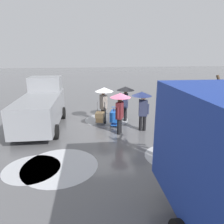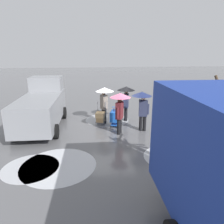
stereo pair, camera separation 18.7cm
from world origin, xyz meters
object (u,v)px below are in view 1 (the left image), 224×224
object	(u,v)px
hand_dolly_boxes	(100,117)
bare_tree_near	(222,128)
shopping_cart_vendor	(115,117)
pedestrian_white_side	(104,97)
pedestrian_black_side	(126,95)
cargo_van_parked_right	(41,106)
pedestrian_far_side	(120,104)
pedestrian_pink_side	(142,102)

from	to	relation	value
hand_dolly_boxes	bare_tree_near	distance (m)	6.83
shopping_cart_vendor	bare_tree_near	xyz separation A→B (m)	(-2.41, 5.57, 1.25)
hand_dolly_boxes	pedestrian_white_side	distance (m)	1.20
hand_dolly_boxes	pedestrian_black_side	size ratio (longest dim) A/B	0.61
shopping_cart_vendor	bare_tree_near	size ratio (longest dim) A/B	0.30
cargo_van_parked_right	pedestrian_far_side	xyz separation A→B (m)	(-4.11, 1.63, 0.41)
pedestrian_black_side	shopping_cart_vendor	bearing A→B (deg)	49.64
pedestrian_white_side	bare_tree_near	distance (m)	6.94
shopping_cart_vendor	pedestrian_far_side	distance (m)	1.49
hand_dolly_boxes	bare_tree_near	size ratio (longest dim) A/B	0.38
pedestrian_pink_side	pedestrian_black_side	size ratio (longest dim) A/B	1.00
pedestrian_white_side	pedestrian_far_side	xyz separation A→B (m)	(-0.62, 1.78, 0.00)
hand_dolly_boxes	pedestrian_far_side	size ratio (longest dim) A/B	0.61
shopping_cart_vendor	pedestrian_far_side	xyz separation A→B (m)	(-0.06, 1.09, 1.02)
hand_dolly_boxes	pedestrian_white_side	xyz separation A→B (m)	(-0.27, -0.41, 1.10)
pedestrian_pink_side	pedestrian_white_side	size ratio (longest dim) A/B	1.00
cargo_van_parked_right	shopping_cart_vendor	size ratio (longest dim) A/B	5.17
hand_dolly_boxes	bare_tree_near	bearing A→B (deg)	118.91
hand_dolly_boxes	pedestrian_far_side	bearing A→B (deg)	122.77
cargo_van_parked_right	bare_tree_near	distance (m)	8.92
shopping_cart_vendor	cargo_van_parked_right	bearing A→B (deg)	-7.65
cargo_van_parked_right	pedestrian_white_side	size ratio (longest dim) A/B	2.51
shopping_cart_vendor	hand_dolly_boxes	distance (m)	0.88
hand_dolly_boxes	pedestrian_pink_side	xyz separation A→B (m)	(-2.11, 1.14, 1.10)
pedestrian_far_side	shopping_cart_vendor	bearing A→B (deg)	-86.92
cargo_van_parked_right	hand_dolly_boxes	bearing A→B (deg)	175.52
shopping_cart_vendor	pedestrian_black_side	size ratio (longest dim) A/B	0.49
cargo_van_parked_right	shopping_cart_vendor	world-z (taller)	cargo_van_parked_right
shopping_cart_vendor	pedestrian_white_side	distance (m)	1.35
bare_tree_near	shopping_cart_vendor	bearing A→B (deg)	-66.62
hand_dolly_boxes	pedestrian_white_side	world-z (taller)	pedestrian_white_side
pedestrian_pink_side	pedestrian_black_side	xyz separation A→B (m)	(0.52, -1.74, 0.00)
cargo_van_parked_right	shopping_cart_vendor	xyz separation A→B (m)	(-4.05, 0.54, -0.61)
cargo_van_parked_right	pedestrian_far_side	bearing A→B (deg)	158.33
pedestrian_pink_side	bare_tree_near	bearing A→B (deg)	103.49
pedestrian_black_side	pedestrian_white_side	xyz separation A→B (m)	(1.31, 0.19, 0.00)
pedestrian_white_side	hand_dolly_boxes	bearing A→B (deg)	56.54
pedestrian_far_side	cargo_van_parked_right	bearing A→B (deg)	-21.67
pedestrian_pink_side	pedestrian_far_side	size ratio (longest dim) A/B	1.00
pedestrian_black_side	bare_tree_near	bearing A→B (deg)	104.39
shopping_cart_vendor	pedestrian_pink_side	bearing A→B (deg)	146.25
shopping_cart_vendor	bare_tree_near	distance (m)	6.20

